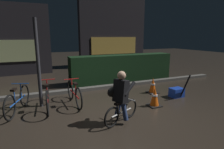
% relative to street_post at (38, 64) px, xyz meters
% --- Properties ---
extents(ground_plane, '(40.00, 40.00, 0.00)m').
position_rel_street_post_xyz_m(ground_plane, '(1.80, -1.20, -1.26)').
color(ground_plane, '#2D261E').
extents(sidewalk_curb, '(12.00, 0.24, 0.12)m').
position_rel_street_post_xyz_m(sidewalk_curb, '(1.80, 1.00, -1.20)').
color(sidewalk_curb, '#56544F').
rests_on(sidewalk_curb, ground).
extents(hedge_row, '(4.80, 0.70, 1.19)m').
position_rel_street_post_xyz_m(hedge_row, '(3.60, 1.90, -0.66)').
color(hedge_row, black).
rests_on(hedge_row, ground).
extents(storefront_right, '(4.54, 0.54, 5.05)m').
position_rel_street_post_xyz_m(storefront_right, '(4.89, 6.00, 1.25)').
color(storefront_right, '#262328').
rests_on(storefront_right, ground).
extents(street_post, '(0.10, 0.10, 2.51)m').
position_rel_street_post_xyz_m(street_post, '(0.00, 0.00, 0.00)').
color(street_post, '#2D2D33').
rests_on(street_post, ground).
extents(parked_bike_left_mid, '(0.58, 1.53, 0.74)m').
position_rel_street_post_xyz_m(parked_bike_left_mid, '(-0.59, -0.22, -0.92)').
color(parked_bike_left_mid, black).
rests_on(parked_bike_left_mid, ground).
extents(parked_bike_center_left, '(0.46, 1.72, 0.79)m').
position_rel_street_post_xyz_m(parked_bike_center_left, '(0.17, -0.28, -0.90)').
color(parked_bike_center_left, black).
rests_on(parked_bike_center_left, ground).
extents(parked_bike_center_right, '(0.46, 1.59, 0.73)m').
position_rel_street_post_xyz_m(parked_bike_center_right, '(0.93, -0.21, -0.92)').
color(parked_bike_center_right, black).
rests_on(parked_bike_center_right, ground).
extents(traffic_cone_near, '(0.36, 0.36, 0.57)m').
position_rel_street_post_xyz_m(traffic_cone_near, '(3.05, -1.30, -0.98)').
color(traffic_cone_near, black).
rests_on(traffic_cone_near, ground).
extents(traffic_cone_far, '(0.36, 0.36, 0.56)m').
position_rel_street_post_xyz_m(traffic_cone_far, '(3.76, -0.21, -0.99)').
color(traffic_cone_far, black).
rests_on(traffic_cone_far, ground).
extents(blue_crate, '(0.45, 0.34, 0.30)m').
position_rel_street_post_xyz_m(blue_crate, '(4.25, -0.90, -1.11)').
color(blue_crate, '#193DB7').
rests_on(blue_crate, ground).
extents(cyclist, '(1.10, 0.56, 1.25)m').
position_rel_street_post_xyz_m(cyclist, '(1.68, -1.83, -0.63)').
color(cyclist, black).
rests_on(cyclist, ground).
extents(closed_umbrella, '(0.18, 0.30, 0.82)m').
position_rel_street_post_xyz_m(closed_umbrella, '(4.35, -1.15, -0.84)').
color(closed_umbrella, black).
rests_on(closed_umbrella, ground).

